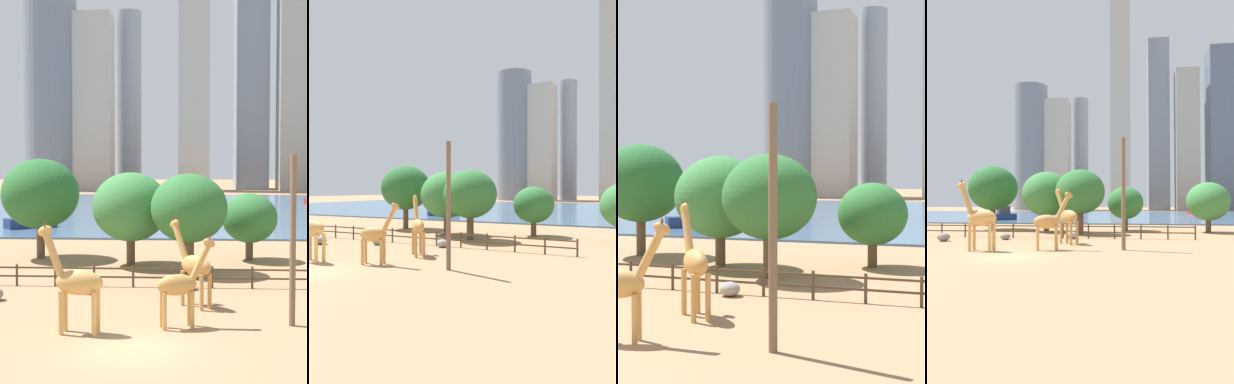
# 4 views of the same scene
# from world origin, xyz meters

# --- Properties ---
(ground_plane) EXTENTS (400.00, 400.00, 0.00)m
(ground_plane) POSITION_xyz_m (0.00, 80.00, 0.00)
(ground_plane) COLOR #9E7551
(harbor_water) EXTENTS (180.00, 86.00, 0.20)m
(harbor_water) POSITION_xyz_m (0.00, 77.00, 0.10)
(harbor_water) COLOR #476B8C
(harbor_water) RESTS_ON ground
(giraffe_tall) EXTENTS (2.80, 1.30, 4.14)m
(giraffe_tall) POSITION_xyz_m (1.75, 3.31, 1.96)
(giraffe_tall) COLOR #C18C47
(giraffe_tall) RESTS_ON ground
(giraffe_companion) EXTENTS (2.50, 2.65, 4.58)m
(giraffe_companion) POSITION_xyz_m (2.38, 7.30, 2.17)
(giraffe_companion) COLOR #C18C47
(giraffe_companion) RESTS_ON ground
(giraffe_young) EXTENTS (3.03, 1.07, 4.86)m
(giraffe_young) POSITION_xyz_m (-2.76, 2.13, 2.26)
(giraffe_young) COLOR tan
(giraffe_young) RESTS_ON ground
(utility_pole) EXTENTS (0.28, 0.28, 7.77)m
(utility_pole) POSITION_xyz_m (6.82, 3.93, 3.88)
(utility_pole) COLOR brown
(utility_pole) RESTS_ON ground
(boulder_near_fence) EXTENTS (0.90, 0.77, 0.58)m
(boulder_near_fence) POSITION_xyz_m (-3.66, 10.02, 0.29)
(boulder_near_fence) COLOR gray
(boulder_near_fence) RESTS_ON ground
(boulder_small) EXTENTS (0.97, 0.89, 0.67)m
(boulder_small) POSITION_xyz_m (2.07, 11.45, 0.33)
(boulder_small) COLOR gray
(boulder_small) RESTS_ON ground
(enclosure_fence) EXTENTS (26.12, 0.14, 1.30)m
(enclosure_fence) POSITION_xyz_m (-0.01, 12.00, 0.76)
(enclosure_fence) COLOR #4C3826
(enclosure_fence) RESTS_ON ground
(tree_left_large) EXTENTS (5.17, 5.17, 6.75)m
(tree_left_large) POSITION_xyz_m (2.14, 16.67, 4.39)
(tree_left_large) COLOR brown
(tree_left_large) RESTS_ON ground
(tree_right_tall) EXTENTS (6.06, 6.06, 7.81)m
(tree_right_tall) POSITION_xyz_m (-9.44, 22.36, 5.06)
(tree_right_tall) COLOR brown
(tree_right_tall) RESTS_ON ground
(tree_left_small) EXTENTS (5.57, 5.57, 6.79)m
(tree_left_small) POSITION_xyz_m (-2.08, 19.55, 4.27)
(tree_left_small) COLOR brown
(tree_left_small) RESTS_ON ground
(tree_right_small) EXTENTS (4.22, 4.22, 5.16)m
(tree_right_small) POSITION_xyz_m (6.77, 22.33, 3.24)
(tree_right_small) COLOR brown
(tree_right_small) RESTS_ON ground
(boat_ferry) EXTENTS (5.71, 5.21, 5.14)m
(boat_ferry) POSITION_xyz_m (-15.74, 43.02, 1.06)
(boat_ferry) COLOR navy
(boat_ferry) RESTS_ON harbor_water
(skyline_tower_needle) EXTENTS (9.65, 14.28, 80.49)m
(skyline_tower_needle) POSITION_xyz_m (21.13, 159.92, 40.24)
(skyline_tower_needle) COLOR gray
(skyline_tower_needle) RESTS_ON ground
(skyline_block_central) EXTENTS (12.59, 11.25, 51.17)m
(skyline_block_central) POSITION_xyz_m (-26.52, 149.17, 25.58)
(skyline_block_central) COLOR #B7B2A8
(skyline_block_central) RESTS_ON ground
(skyline_block_left) EXTENTS (15.51, 15.51, 57.65)m
(skyline_block_left) POSITION_xyz_m (-38.07, 146.73, 28.82)
(skyline_block_left) COLOR slate
(skyline_block_left) RESTS_ON ground
(skyline_block_right) EXTENTS (8.58, 12.78, 101.00)m
(skyline_block_right) POSITION_xyz_m (3.54, 146.03, 50.50)
(skyline_block_right) COLOR #B7B2A8
(skyline_block_right) RESTS_ON ground
(skyline_tower_short) EXTENTS (8.12, 8.12, 54.39)m
(skyline_tower_short) POSITION_xyz_m (-16.52, 159.00, 27.20)
(skyline_tower_short) COLOR gray
(skyline_tower_short) RESTS_ON ground
(skyline_block_wide) EXTENTS (10.13, 9.46, 63.65)m
(skyline_block_wide) POSITION_xyz_m (33.29, 151.24, 31.83)
(skyline_block_wide) COLOR #ADA89E
(skyline_block_wide) RESTS_ON ground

